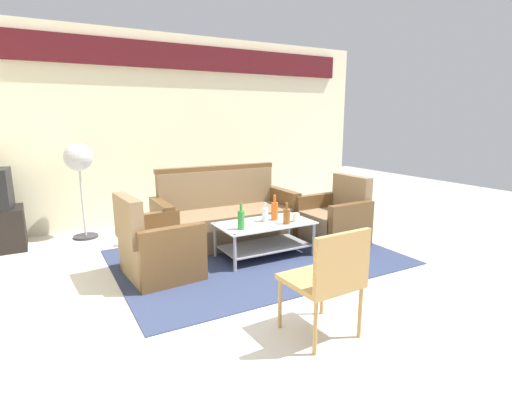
{
  "coord_description": "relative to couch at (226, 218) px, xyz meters",
  "views": [
    {
      "loc": [
        -2.02,
        -3.0,
        1.59
      ],
      "look_at": [
        0.04,
        0.7,
        0.65
      ],
      "focal_mm": 27.72,
      "sensor_mm": 36.0,
      "label": 1
    }
  ],
  "objects": [
    {
      "name": "wicker_chair",
      "position": [
        -0.32,
        -2.46,
        0.18
      ],
      "size": [
        0.5,
        0.5,
        0.84
      ],
      "rotation": [
        0.0,
        0.0,
        0.04
      ],
      "color": "#AD844C",
      "rests_on": "ground"
    },
    {
      "name": "armchair_left",
      "position": [
        -1.08,
        -0.71,
        -0.03
      ],
      "size": [
        0.75,
        0.81,
        0.85
      ],
      "rotation": [
        0.0,
        0.0,
        -1.49
      ],
      "color": "#7F6647",
      "rests_on": "rug"
    },
    {
      "name": "bottle_green",
      "position": [
        -0.2,
        -0.84,
        0.2
      ],
      "size": [
        0.07,
        0.07,
        0.29
      ],
      "color": "#2D8C38",
      "rests_on": "coffee_table"
    },
    {
      "name": "cup",
      "position": [
        0.5,
        -0.87,
        0.14
      ],
      "size": [
        0.08,
        0.08,
        0.1
      ],
      "primitive_type": "cylinder",
      "color": "silver",
      "rests_on": "coffee_table"
    },
    {
      "name": "pedestal_fan",
      "position": [
        -1.58,
        1.09,
        0.7
      ],
      "size": [
        0.36,
        0.36,
        1.27
      ],
      "color": "#2D2D33",
      "rests_on": "ground"
    },
    {
      "name": "ground_plane",
      "position": [
        -0.04,
        -1.51,
        -0.32
      ],
      "size": [
        14.0,
        14.0,
        0.0
      ],
      "primitive_type": "plane",
      "color": "beige"
    },
    {
      "name": "armchair_right",
      "position": [
        1.2,
        -0.72,
        -0.03
      ],
      "size": [
        0.72,
        0.78,
        0.85
      ],
      "rotation": [
        0.0,
        0.0,
        1.6
      ],
      "color": "#7F6647",
      "rests_on": "rug"
    },
    {
      "name": "coffee_table",
      "position": [
        0.15,
        -0.73,
        -0.04
      ],
      "size": [
        1.1,
        0.6,
        0.4
      ],
      "color": "silver",
      "rests_on": "rug"
    },
    {
      "name": "bottle_clear",
      "position": [
        0.18,
        -0.69,
        0.18
      ],
      "size": [
        0.07,
        0.07,
        0.23
      ],
      "color": "silver",
      "rests_on": "coffee_table"
    },
    {
      "name": "bottle_brown",
      "position": [
        0.35,
        -0.9,
        0.19
      ],
      "size": [
        0.08,
        0.08,
        0.25
      ],
      "color": "brown",
      "rests_on": "coffee_table"
    },
    {
      "name": "bottle_orange",
      "position": [
        0.32,
        -0.68,
        0.21
      ],
      "size": [
        0.08,
        0.08,
        0.3
      ],
      "color": "#D85919",
      "rests_on": "coffee_table"
    },
    {
      "name": "couch",
      "position": [
        0.0,
        0.0,
        0.0
      ],
      "size": [
        1.81,
        0.76,
        0.96
      ],
      "rotation": [
        0.0,
        0.0,
        3.13
      ],
      "color": "#7F6647",
      "rests_on": "rug"
    },
    {
      "name": "rug",
      "position": [
        0.06,
        -0.71,
        -0.31
      ],
      "size": [
        3.1,
        2.21,
        0.01
      ],
      "primitive_type": "cube",
      "color": "#2D3856",
      "rests_on": "ground"
    },
    {
      "name": "wall_back",
      "position": [
        -0.04,
        1.54,
        1.16
      ],
      "size": [
        6.52,
        0.19,
        2.8
      ],
      "color": "beige",
      "rests_on": "ground"
    }
  ]
}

